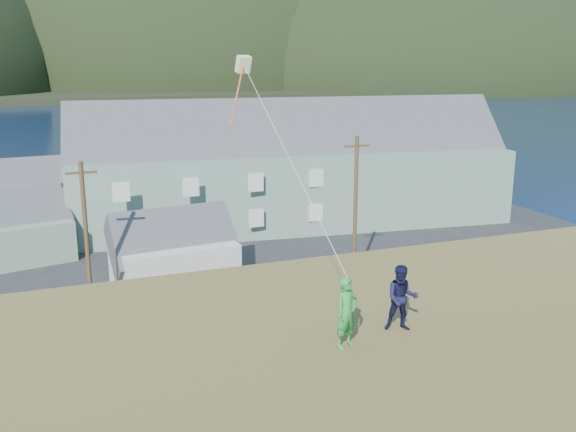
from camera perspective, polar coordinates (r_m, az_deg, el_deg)
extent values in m
plane|color=#0A1638|center=(36.31, -9.14, -9.25)|extent=(900.00, 900.00, 0.00)
cube|color=#4C3D19|center=(34.50, -8.45, -10.43)|extent=(110.00, 8.00, 0.10)
cube|color=#28282B|center=(52.16, -13.03, -2.11)|extent=(72.00, 36.00, 0.12)
cube|color=gray|center=(74.08, -20.19, 2.44)|extent=(26.00, 14.00, 0.90)
cube|color=black|center=(363.08, -20.24, 11.12)|extent=(900.00, 320.00, 2.00)
ellipsoid|color=black|center=(333.28, -23.63, 10.80)|extent=(200.00, 180.00, 100.00)
ellipsoid|color=black|center=(331.92, -7.71, 11.82)|extent=(230.00, 207.00, 142.60)
ellipsoid|color=black|center=(355.77, 10.98, 11.83)|extent=(280.00, 252.00, 134.40)
ellipsoid|color=black|center=(452.52, 22.23, 11.49)|extent=(240.00, 216.00, 100.80)
cube|color=gray|center=(55.64, 0.35, 2.65)|extent=(37.51, 14.55, 6.27)
cube|color=#47474C|center=(54.89, 0.36, 7.57)|extent=(37.97, 14.34, 10.17)
cube|color=slate|center=(49.25, -23.57, -2.12)|extent=(8.98, 7.02, 2.83)
cube|color=#47474C|center=(48.75, -23.81, 0.28)|extent=(9.44, 7.02, 5.18)
cube|color=silver|center=(41.10, -10.09, -4.19)|extent=(7.63, 5.84, 2.84)
cube|color=#47474C|center=(40.50, -10.22, -1.33)|extent=(8.12, 5.84, 5.02)
cube|color=slate|center=(59.75, -19.57, 1.11)|extent=(10.37, 6.70, 3.18)
cube|color=#47474C|center=(59.27, -19.77, 3.45)|extent=(10.86, 6.68, 5.91)
cylinder|color=#47331E|center=(35.66, -17.44, -2.39)|extent=(0.24, 0.24, 8.88)
cylinder|color=#47331E|center=(39.61, 5.99, 0.26)|extent=(0.24, 0.24, 9.49)
imported|color=black|center=(53.43, -19.98, -1.29)|extent=(2.86, 5.58, 1.55)
imported|color=#B9B9B9|center=(58.26, -19.98, -0.13)|extent=(2.51, 5.09, 1.42)
imported|color=black|center=(57.18, -18.60, -0.25)|extent=(1.80, 4.35, 1.48)
imported|color=navy|center=(52.52, -13.97, -1.19)|extent=(2.07, 4.27, 1.40)
imported|color=#32557D|center=(59.89, -11.73, 0.85)|extent=(1.88, 4.70, 1.52)
imported|color=green|center=(16.05, 5.23, -8.54)|extent=(0.77, 0.64, 1.81)
imported|color=black|center=(17.20, 10.08, -7.20)|extent=(1.06, 0.95, 1.78)
cube|color=#EFEEB6|center=(21.93, -3.99, 13.31)|extent=(0.53, 0.51, 0.60)
cylinder|color=#E04C3B|center=(20.59, -4.54, 10.74)|extent=(0.06, 0.06, 3.31)
cylinder|color=white|center=(18.52, -0.06, 5.49)|extent=(0.02, 0.02, 9.17)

